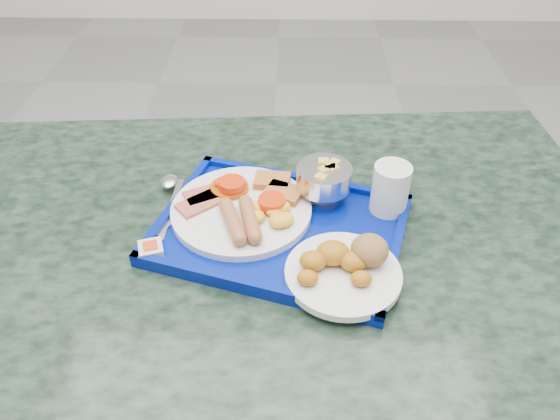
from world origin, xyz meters
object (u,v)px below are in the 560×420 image
tray (280,230)px  fruit_bowl (324,178)px  juice_cup (391,187)px  table (273,312)px  bread_plate (346,266)px  main_plate (246,208)px

tray → fruit_bowl: bearing=48.1°
juice_cup → fruit_bowl: bearing=165.2°
table → bread_plate: (0.12, -0.10, 0.23)m
main_plate → bread_plate: (0.16, -0.14, 0.01)m
main_plate → fruit_bowl: bearing=19.2°
table → tray: size_ratio=2.70×
main_plate → juice_cup: size_ratio=2.74×
fruit_bowl → tray: bearing=-131.9°
main_plate → bread_plate: bread_plate is taller
main_plate → juice_cup: 0.25m
table → tray: bearing=28.0°
tray → fruit_bowl: 0.13m
bread_plate → main_plate: bearing=138.6°
tray → main_plate: 0.07m
table → fruit_bowl: fruit_bowl is taller
table → main_plate: main_plate is taller
table → fruit_bowl: bearing=45.6°
fruit_bowl → main_plate: bearing=-160.8°
fruit_bowl → table: bearing=-134.4°
table → juice_cup: bearing=17.2°
bread_plate → tray: bearing=134.2°
table → juice_cup: 0.34m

